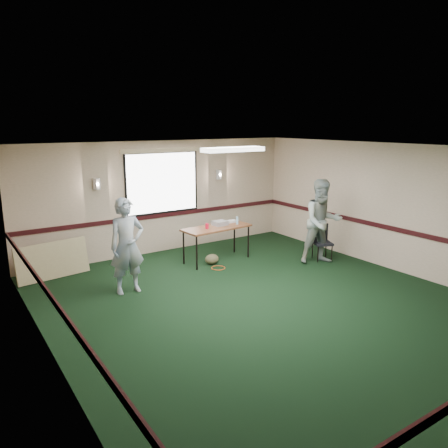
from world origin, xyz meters
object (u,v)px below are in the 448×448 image
conference_chair (321,239)px  person_left (127,246)px  projector (220,223)px  folding_table (217,229)px  person_right (322,222)px

conference_chair → person_left: 4.56m
projector → person_left: (-2.55, -0.77, 0.04)m
projector → person_left: 2.67m
projector → person_left: size_ratio=0.17×
folding_table → conference_chair: conference_chair is taller
projector → conference_chair: bearing=-38.9°
folding_table → person_right: (1.89, -1.43, 0.21)m
folding_table → conference_chair: size_ratio=2.03×
folding_table → person_left: person_left is taller
folding_table → conference_chair: bearing=-34.8°
projector → conference_chair: size_ratio=0.38×
projector → person_right: (1.74, -1.51, 0.10)m
person_left → folding_table: bearing=18.1°
folding_table → person_right: 2.37m
folding_table → person_left: size_ratio=0.92×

